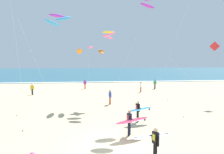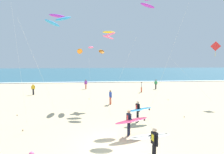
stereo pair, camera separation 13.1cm
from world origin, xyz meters
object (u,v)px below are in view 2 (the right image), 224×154
Objects in this scene: kite_arc_golden_near at (109,35)px; bystander_white_top at (141,87)px; surfer_trailing at (152,139)px; surfer_third at (130,121)px; surfer_lead at (139,110)px; kite_arc_amber_far at (150,0)px; beach_ball at (31,154)px; kite_arc_violet_high at (57,19)px; bystander_yellow_top at (33,89)px; kite_arc_rose_mid at (91,50)px; kite_diamond_scarlet_close at (214,49)px; bystander_purple_top at (86,84)px; bystander_blue_top at (110,97)px; bystander_green_top at (156,84)px.

bystander_white_top is at bearing 52.93° from kite_arc_golden_near.
surfer_third is (-0.61, 2.70, -0.00)m from surfer_trailing.
surfer_lead and surfer_trailing have the same top height.
kite_arc_amber_far reaches higher than beach_ball.
kite_arc_golden_near is at bearing 49.42° from kite_arc_violet_high.
surfer_third is at bearing -106.81° from bystander_white_top.
kite_arc_violet_high is (-4.19, -4.89, 0.43)m from kite_arc_golden_near.
surfer_trailing is 1.48× the size of bystander_yellow_top.
kite_arc_golden_near is 1.25× the size of kite_arc_rose_mid.
kite_diamond_scarlet_close is at bearing 0.43° from kite_arc_rose_mid.
beach_ball is at bearing -148.27° from kite_diamond_scarlet_close.
surfer_lead is 0.20× the size of kite_arc_amber_far.
bystander_purple_top is at bearing 144.52° from kite_diamond_scarlet_close.
kite_arc_violet_high is 5.22× the size of bystander_blue_top.
kite_arc_golden_near reaches higher than bystander_yellow_top.
bystander_yellow_top is (-13.19, 10.88, -8.86)m from kite_arc_amber_far.
bystander_green_top is at bearing 49.23° from kite_arc_golden_near.
beach_ball is at bearing -105.29° from kite_arc_rose_mid.
kite_arc_amber_far is (1.08, 1.17, 8.64)m from surfer_lead.
kite_arc_rose_mid is 7.64m from kite_arc_amber_far.
kite_arc_amber_far is at bearing -42.14° from kite_arc_rose_mid.
surfer_lead is at bearing -73.25° from bystander_blue_top.
surfer_trailing is 21.97m from bystander_purple_top.
kite_diamond_scarlet_close is 10.81m from bystander_white_top.
bystander_purple_top is (7.02, 4.30, 0.00)m from bystander_yellow_top.
surfer_third is at bearing -31.62° from kite_arc_violet_high.
kite_arc_amber_far is at bearing 47.30° from surfer_lead.
bystander_purple_top is (-5.09, 16.35, -0.23)m from surfer_lead.
kite_arc_violet_high is 5.22× the size of bystander_green_top.
bystander_white_top is at bearing 73.19° from surfer_third.
kite_arc_rose_mid is at bearing -83.41° from bystander_purple_top.
bystander_yellow_top is at bearing -169.77° from bystander_green_top.
kite_arc_rose_mid reaches higher than bystander_green_top.
kite_diamond_scarlet_close is (10.32, 10.87, 5.08)m from surfer_trailing.
bystander_green_top is (8.34, 9.55, 0.00)m from bystander_blue_top.
surfer_third is at bearing -52.86° from bystander_yellow_top.
bystander_yellow_top is at bearing 140.48° from kite_arc_amber_far.
surfer_third reaches higher than bystander_blue_top.
kite_diamond_scarlet_close reaches higher than bystander_white_top.
surfer_lead is 9.26m from kite_arc_violet_high.
kite_arc_rose_mid is 11.90m from beach_ball.
bystander_blue_top and bystander_white_top have the same top height.
kite_arc_golden_near is at bearing -32.71° from bystander_yellow_top.
kite_arc_golden_near reaches higher than bystander_blue_top.
kite_diamond_scarlet_close reaches higher than bystander_blue_top.
bystander_blue_top is 12.67m from bystander_green_top.
surfer_trailing is 21.75m from bystander_green_top.
bystander_purple_top is at bearing 31.45° from bystander_yellow_top.
bystander_white_top is 19.81m from beach_ball.
kite_arc_rose_mid is at bearing 65.28° from kite_arc_violet_high.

